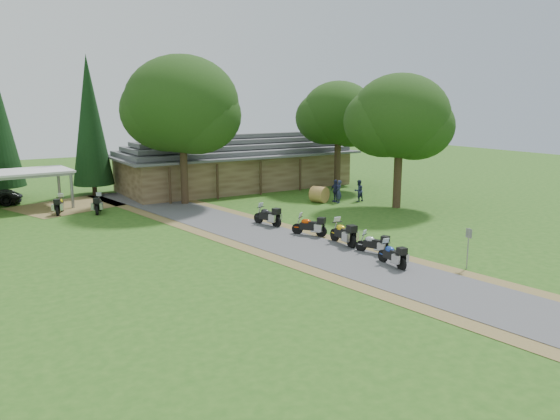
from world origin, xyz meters
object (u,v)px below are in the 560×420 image
motorcycle_row_e (267,215)px  motorcycle_carport_a (60,204)px  motorcycle_row_d (309,225)px  hay_bale (319,194)px  motorcycle_row_a (392,254)px  carport (24,190)px  motorcycle_row_c (343,232)px  lodge (236,161)px  motorcycle_carport_b (98,203)px  motorcycle_row_b (373,243)px

motorcycle_row_e → motorcycle_carport_a: size_ratio=1.04×
motorcycle_row_d → hay_bale: size_ratio=1.53×
motorcycle_row_a → hay_bale: size_ratio=1.44×
motorcycle_row_a → motorcycle_carport_a: bearing=33.0°
carport → motorcycle_row_c: carport is taller
motorcycle_row_e → hay_bale: motorcycle_row_e is taller
lodge → motorcycle_row_a: lodge is taller
lodge → carport: lodge is taller
lodge → motorcycle_row_a: bearing=-100.8°
motorcycle_row_a → motorcycle_row_e: motorcycle_row_e is taller
carport → lodge: bearing=-1.9°
lodge → motorcycle_carport_a: size_ratio=11.11×
lodge → motorcycle_row_d: lodge is taller
motorcycle_row_e → motorcycle_carport_b: bearing=24.2°
motorcycle_row_c → motorcycle_row_d: (-0.41, 2.64, -0.06)m
motorcycle_carport_a → carport: bearing=50.3°
motorcycle_row_b → motorcycle_carport_b: bearing=4.4°
motorcycle_row_d → motorcycle_carport_b: 15.96m
motorcycle_carport_a → motorcycle_row_d: bearing=-121.1°
motorcycle_row_e → motorcycle_carport_a: motorcycle_row_e is taller
lodge → motorcycle_carport_a: 16.44m
lodge → motorcycle_carport_a: lodge is taller
lodge → motorcycle_row_c: lodge is taller
motorcycle_carport_b → hay_bale: 16.37m
motorcycle_row_a → motorcycle_carport_a: size_ratio=0.94×
motorcycle_row_d → hay_bale: (6.78, 8.32, -0.03)m
motorcycle_row_e → hay_bale: (7.49, 4.71, -0.06)m
motorcycle_row_a → carport: bearing=33.3°
hay_bale → motorcycle_carport_b: bearing=162.2°
motorcycle_carport_a → motorcycle_row_e: bearing=-114.8°
lodge → carport: size_ratio=3.32×
motorcycle_row_c → motorcycle_carport_a: bearing=38.5°
motorcycle_carport_a → motorcycle_carport_b: bearing=-95.2°
carport → motorcycle_row_b: (13.57, -22.63, -0.81)m
carport → motorcycle_row_d: bearing=-57.6°
motorcycle_carport_b → motorcycle_row_d: bearing=-125.5°
motorcycle_row_d → motorcycle_row_e: 3.68m
lodge → motorcycle_carport_b: bearing=-159.7°
motorcycle_row_a → motorcycle_row_c: size_ratio=0.87×
motorcycle_row_b → motorcycle_row_c: bearing=-18.1°
motorcycle_carport_a → hay_bale: (17.94, -6.17, -0.03)m
motorcycle_row_d → motorcycle_carport_b: (-8.81, 13.32, 0.02)m
lodge → hay_bale: size_ratio=17.10×
motorcycle_row_c → motorcycle_carport_b: 18.43m
motorcycle_row_b → motorcycle_carport_b: 20.48m
carport → motorcycle_row_d: carport is taller
motorcycle_row_b → motorcycle_carport_b: (-9.40, 18.19, 0.09)m
lodge → motorcycle_row_c: size_ratio=10.27×
carport → motorcycle_row_c: size_ratio=3.09×
motorcycle_row_a → motorcycle_row_b: bearing=-12.1°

